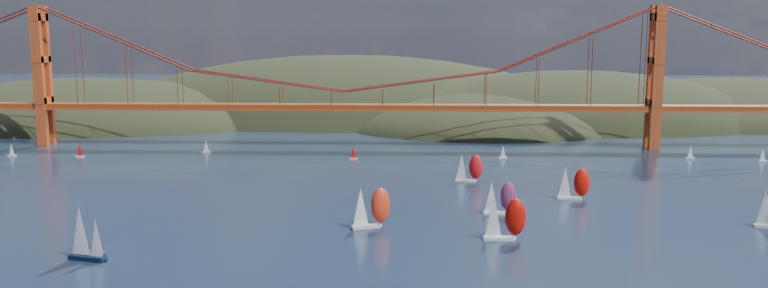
% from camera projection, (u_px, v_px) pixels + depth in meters
% --- Properties ---
extents(headlands, '(725.00, 225.00, 96.00)m').
position_uv_depth(headlands, '(446.00, 140.00, 393.57)').
color(headlands, black).
rests_on(headlands, ground).
extents(bridge, '(552.00, 12.00, 55.00)m').
position_uv_depth(bridge, '(340.00, 65.00, 291.14)').
color(bridge, '#8E3510').
rests_on(bridge, ground).
extents(sloop_navy, '(8.35, 5.53, 12.41)m').
position_uv_depth(sloop_navy, '(85.00, 234.00, 152.86)').
color(sloop_navy, black).
rests_on(sloop_navy, ground).
extents(racer_0, '(9.69, 6.15, 10.83)m').
position_uv_depth(racer_0, '(370.00, 207.00, 177.01)').
color(racer_0, silver).
rests_on(racer_0, ground).
extents(racer_1, '(9.37, 3.75, 10.83)m').
position_uv_depth(racer_1, '(504.00, 218.00, 167.03)').
color(racer_1, white).
rests_on(racer_1, ground).
extents(racer_3, '(8.81, 3.82, 10.00)m').
position_uv_depth(racer_3, '(573.00, 183.00, 205.64)').
color(racer_3, silver).
rests_on(racer_3, ground).
extents(racer_5, '(8.56, 4.05, 9.66)m').
position_uv_depth(racer_5, '(468.00, 167.00, 228.75)').
color(racer_5, silver).
rests_on(racer_5, ground).
extents(racer_rwb, '(8.24, 3.37, 9.47)m').
position_uv_depth(racer_rwb, '(499.00, 197.00, 189.72)').
color(racer_rwb, white).
rests_on(racer_rwb, ground).
extents(distant_boat_1, '(3.00, 2.00, 4.70)m').
position_uv_depth(distant_boat_1, '(11.00, 150.00, 273.44)').
color(distant_boat_1, silver).
rests_on(distant_boat_1, ground).
extents(distant_boat_2, '(3.00, 2.00, 4.70)m').
position_uv_depth(distant_boat_2, '(80.00, 151.00, 271.73)').
color(distant_boat_2, silver).
rests_on(distant_boat_2, ground).
extents(distant_boat_3, '(3.00, 2.00, 4.70)m').
position_uv_depth(distant_boat_3, '(206.00, 146.00, 281.11)').
color(distant_boat_3, silver).
rests_on(distant_boat_3, ground).
extents(distant_boat_4, '(3.00, 2.00, 4.70)m').
position_uv_depth(distant_boat_4, '(690.00, 152.00, 268.20)').
color(distant_boat_4, silver).
rests_on(distant_boat_4, ground).
extents(distant_boat_5, '(3.00, 2.00, 4.70)m').
position_uv_depth(distant_boat_5, '(763.00, 155.00, 262.84)').
color(distant_boat_5, silver).
rests_on(distant_boat_5, ground).
extents(distant_boat_8, '(3.00, 2.00, 4.70)m').
position_uv_depth(distant_boat_8, '(503.00, 152.00, 268.80)').
color(distant_boat_8, silver).
rests_on(distant_boat_8, ground).
extents(distant_boat_9, '(3.00, 2.00, 4.70)m').
position_uv_depth(distant_boat_9, '(353.00, 153.00, 267.64)').
color(distant_boat_9, silver).
rests_on(distant_boat_9, ground).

